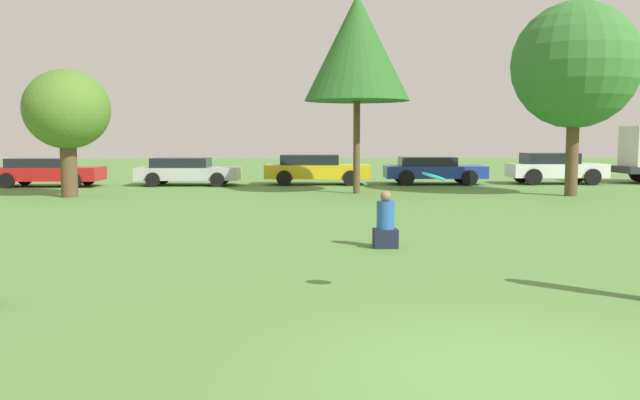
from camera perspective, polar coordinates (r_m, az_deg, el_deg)
ground_plane at (r=6.25m, az=15.47°, el=-14.03°), size 120.00×120.00×0.00m
frisbee at (r=8.31m, az=9.72°, el=2.00°), size 0.29×0.30×0.13m
bystander_sitting at (r=12.50m, az=5.62°, el=-2.10°), size 0.44×0.37×1.07m
tree_0 at (r=24.53m, az=-20.84°, el=7.15°), size 2.91×2.91×4.38m
tree_1 at (r=24.65m, az=3.20°, el=12.87°), size 3.82×3.82×7.19m
tree_2 at (r=25.13m, az=20.99°, el=10.69°), size 4.37×4.37×6.74m
parked_car_red at (r=30.08m, az=-22.36°, el=2.28°), size 4.46×2.01×1.19m
parked_car_silver at (r=29.14m, az=-11.31°, el=2.47°), size 4.42×2.15×1.19m
parked_car_yellow at (r=29.07m, az=-0.39°, el=2.69°), size 4.63×2.06×1.30m
parked_car_blue at (r=29.67m, az=9.61°, el=2.59°), size 4.44×2.18×1.20m
parked_car_white at (r=31.23m, az=19.41°, el=2.63°), size 4.18×2.10×1.37m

